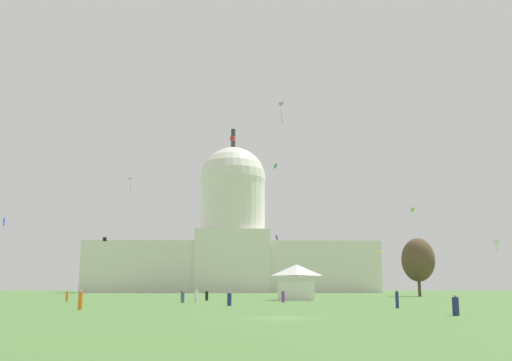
{
  "coord_description": "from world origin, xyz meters",
  "views": [
    {
      "loc": [
        -3.14,
        -39.1,
        1.96
      ],
      "look_at": [
        2.2,
        100.0,
        27.56
      ],
      "focal_mm": 40.92,
      "sensor_mm": 36.0,
      "label": 1
    }
  ],
  "objects_px": {
    "person_black_lawn_far_right": "(207,296)",
    "person_white_aisle_center": "(196,296)",
    "person_purple_back_right": "(283,296)",
    "person_orange_deep_crowd": "(80,301)",
    "person_navy_edge_west": "(456,306)",
    "event_tent": "(297,282)",
    "person_denim_front_center": "(183,297)",
    "kite_white_low": "(496,243)",
    "kite_violet_low": "(277,237)",
    "kite_blue_low": "(4,222)",
    "person_navy_mid_right": "(229,299)",
    "kite_black_low": "(105,239)",
    "person_maroon_near_tree_west": "(182,295)",
    "kite_magenta_mid": "(131,181)",
    "kite_green_mid": "(275,166)",
    "person_navy_back_center": "(397,300)",
    "capitol_building": "(232,242)",
    "kite_red_high": "(233,139)",
    "person_orange_near_tent": "(67,296)",
    "kite_yellow_low": "(379,253)",
    "kite_pink_mid": "(279,106)",
    "tree_east_far": "(418,260)",
    "kite_lime_low": "(413,210)"
  },
  "relations": [
    {
      "from": "person_navy_edge_west",
      "to": "person_orange_deep_crowd",
      "type": "height_order",
      "value": "person_orange_deep_crowd"
    },
    {
      "from": "person_maroon_near_tree_west",
      "to": "kite_red_high",
      "type": "xyz_separation_m",
      "value": [
        7.35,
        62.8,
        41.12
      ]
    },
    {
      "from": "capitol_building",
      "to": "kite_violet_low",
      "type": "relative_size",
      "value": 78.62
    },
    {
      "from": "kite_yellow_low",
      "to": "kite_magenta_mid",
      "type": "height_order",
      "value": "kite_magenta_mid"
    },
    {
      "from": "person_orange_deep_crowd",
      "to": "person_navy_edge_west",
      "type": "bearing_deg",
      "value": -73.77
    },
    {
      "from": "kite_white_low",
      "to": "kite_red_high",
      "type": "xyz_separation_m",
      "value": [
        -41.2,
        65.31,
        33.19
      ]
    },
    {
      "from": "person_white_aisle_center",
      "to": "person_denim_front_center",
      "type": "bearing_deg",
      "value": 86.86
    },
    {
      "from": "event_tent",
      "to": "person_denim_front_center",
      "type": "height_order",
      "value": "event_tent"
    },
    {
      "from": "person_white_aisle_center",
      "to": "person_black_lawn_far_right",
      "type": "bearing_deg",
      "value": -73.03
    },
    {
      "from": "person_black_lawn_far_right",
      "to": "kite_lime_low",
      "type": "relative_size",
      "value": 1.91
    },
    {
      "from": "kite_yellow_low",
      "to": "kite_red_high",
      "type": "relative_size",
      "value": 3.31
    },
    {
      "from": "person_maroon_near_tree_west",
      "to": "kite_magenta_mid",
      "type": "bearing_deg",
      "value": -133.5
    },
    {
      "from": "event_tent",
      "to": "kite_pink_mid",
      "type": "bearing_deg",
      "value": -93.37
    },
    {
      "from": "person_black_lawn_far_right",
      "to": "person_orange_near_tent",
      "type": "xyz_separation_m",
      "value": [
        -19.97,
        -4.4,
        0.03
      ]
    },
    {
      "from": "person_denim_front_center",
      "to": "kite_lime_low",
      "type": "bearing_deg",
      "value": 83.63
    },
    {
      "from": "kite_black_low",
      "to": "person_navy_mid_right",
      "type": "bearing_deg",
      "value": 82.18
    },
    {
      "from": "person_black_lawn_far_right",
      "to": "person_purple_back_right",
      "type": "height_order",
      "value": "person_purple_back_right"
    },
    {
      "from": "person_white_aisle_center",
      "to": "person_maroon_near_tree_west",
      "type": "bearing_deg",
      "value": -51.65
    },
    {
      "from": "person_black_lawn_far_right",
      "to": "person_navy_mid_right",
      "type": "height_order",
      "value": "person_navy_mid_right"
    },
    {
      "from": "kite_red_high",
      "to": "person_maroon_near_tree_west",
      "type": "bearing_deg",
      "value": 13.69
    },
    {
      "from": "person_denim_front_center",
      "to": "kite_green_mid",
      "type": "height_order",
      "value": "kite_green_mid"
    },
    {
      "from": "kite_green_mid",
      "to": "kite_white_low",
      "type": "bearing_deg",
      "value": -91.12
    },
    {
      "from": "capitol_building",
      "to": "kite_blue_low",
      "type": "relative_size",
      "value": 100.24
    },
    {
      "from": "person_maroon_near_tree_west",
      "to": "kite_red_high",
      "type": "distance_m",
      "value": 75.43
    },
    {
      "from": "person_black_lawn_far_right",
      "to": "kite_magenta_mid",
      "type": "distance_m",
      "value": 66.77
    },
    {
      "from": "kite_white_low",
      "to": "kite_black_low",
      "type": "distance_m",
      "value": 102.8
    },
    {
      "from": "kite_red_high",
      "to": "kite_magenta_mid",
      "type": "xyz_separation_m",
      "value": [
        -25.8,
        -6.69,
        -13.12
      ]
    },
    {
      "from": "person_orange_near_tent",
      "to": "kite_yellow_low",
      "type": "xyz_separation_m",
      "value": [
        63.22,
        69.56,
        10.27
      ]
    },
    {
      "from": "person_navy_back_center",
      "to": "person_navy_edge_west",
      "type": "bearing_deg",
      "value": -110.31
    },
    {
      "from": "person_maroon_near_tree_west",
      "to": "kite_blue_low",
      "type": "height_order",
      "value": "kite_blue_low"
    },
    {
      "from": "person_navy_mid_right",
      "to": "kite_black_low",
      "type": "bearing_deg",
      "value": -150.43
    },
    {
      "from": "person_purple_back_right",
      "to": "kite_blue_low",
      "type": "distance_m",
      "value": 40.27
    },
    {
      "from": "kite_magenta_mid",
      "to": "tree_east_far",
      "type": "bearing_deg",
      "value": -142.88
    },
    {
      "from": "event_tent",
      "to": "kite_magenta_mid",
      "type": "distance_m",
      "value": 70.03
    },
    {
      "from": "kite_lime_low",
      "to": "kite_blue_low",
      "type": "xyz_separation_m",
      "value": [
        -65.41,
        -23.97,
        -5.25
      ]
    },
    {
      "from": "kite_white_low",
      "to": "person_navy_edge_west",
      "type": "bearing_deg",
      "value": -10.22
    },
    {
      "from": "person_maroon_near_tree_west",
      "to": "person_orange_deep_crowd",
      "type": "xyz_separation_m",
      "value": [
        -5.97,
        -37.24,
        0.01
      ]
    },
    {
      "from": "kite_black_low",
      "to": "kite_pink_mid",
      "type": "xyz_separation_m",
      "value": [
        40.32,
        -87.96,
        9.81
      ]
    },
    {
      "from": "person_white_aisle_center",
      "to": "person_orange_deep_crowd",
      "type": "bearing_deg",
      "value": 95.16
    },
    {
      "from": "capitol_building",
      "to": "tree_east_far",
      "type": "height_order",
      "value": "capitol_building"
    },
    {
      "from": "tree_east_far",
      "to": "event_tent",
      "type": "bearing_deg",
      "value": -130.15
    },
    {
      "from": "person_navy_back_center",
      "to": "kite_white_low",
      "type": "xyz_separation_m",
      "value": [
        24.94,
        32.31,
        7.9
      ]
    },
    {
      "from": "kite_blue_low",
      "to": "kite_magenta_mid",
      "type": "relative_size",
      "value": 0.33
    },
    {
      "from": "person_purple_back_right",
      "to": "person_orange_deep_crowd",
      "type": "xyz_separation_m",
      "value": [
        -20.55,
        -25.89,
        0.02
      ]
    },
    {
      "from": "person_black_lawn_far_right",
      "to": "person_white_aisle_center",
      "type": "height_order",
      "value": "person_white_aisle_center"
    },
    {
      "from": "person_white_aisle_center",
      "to": "capitol_building",
      "type": "bearing_deg",
      "value": -68.82
    },
    {
      "from": "person_black_lawn_far_right",
      "to": "kite_red_high",
      "type": "xyz_separation_m",
      "value": [
        3.59,
        63.04,
        41.19
      ]
    },
    {
      "from": "kite_white_low",
      "to": "kite_violet_low",
      "type": "bearing_deg",
      "value": -143.62
    },
    {
      "from": "person_navy_mid_right",
      "to": "kite_lime_low",
      "type": "height_order",
      "value": "kite_lime_low"
    },
    {
      "from": "person_maroon_near_tree_west",
      "to": "kite_pink_mid",
      "type": "height_order",
      "value": "kite_pink_mid"
    }
  ]
}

